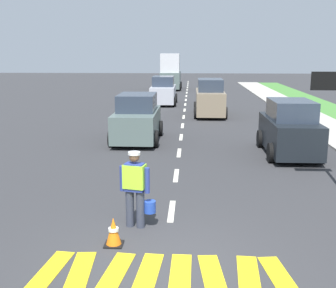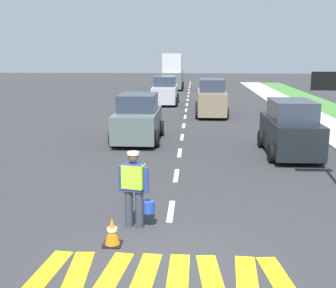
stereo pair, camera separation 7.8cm
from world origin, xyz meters
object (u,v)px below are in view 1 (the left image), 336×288
delivery_truck (171,73)px  car_parked_curbside (289,130)px  car_oncoming_lead (137,119)px  car_outgoing_far (210,99)px  road_worker (136,186)px  traffic_cone_near (114,232)px  car_oncoming_second (163,91)px

delivery_truck → car_parked_curbside: bearing=-78.2°
car_oncoming_lead → car_outgoing_far: size_ratio=0.93×
road_worker → car_parked_curbside: (4.75, 6.91, 0.01)m
road_worker → car_parked_curbside: 8.39m
traffic_cone_near → car_oncoming_second: 22.93m
car_oncoming_second → car_parked_curbside: (5.62, -15.07, 0.01)m
delivery_truck → car_oncoming_lead: size_ratio=1.18×
car_oncoming_second → car_outgoing_far: (3.11, -5.36, 0.08)m
car_parked_curbside → car_outgoing_far: size_ratio=0.92×
traffic_cone_near → car_oncoming_lead: (-0.79, 10.03, 0.64)m
delivery_truck → road_worker: bearing=-88.4°
car_oncoming_second → car_outgoing_far: 6.20m
traffic_cone_near → delivery_truck: size_ratio=0.12×
car_parked_curbside → delivery_truck: bearing=101.8°
car_oncoming_second → car_parked_curbside: 16.08m
road_worker → traffic_cone_near: 1.18m
road_worker → delivery_truck: size_ratio=0.36×
delivery_truck → car_oncoming_second: delivery_truck is taller
car_parked_curbside → car_outgoing_far: bearing=104.5°
car_oncoming_second → delivery_truck: bearing=90.4°
traffic_cone_near → car_parked_curbside: (5.08, 7.84, 0.65)m
car_oncoming_lead → car_parked_curbside: car_parked_curbside is taller
road_worker → car_outgoing_far: size_ratio=0.40×
traffic_cone_near → car_oncoming_lead: car_oncoming_lead is taller
traffic_cone_near → car_oncoming_second: size_ratio=0.15×
car_oncoming_lead → delivery_truck: bearing=89.6°
delivery_truck → car_outgoing_far: bearing=-79.7°
car_oncoming_second → car_oncoming_lead: (-0.26, -12.88, -0.01)m
road_worker → car_parked_curbside: bearing=55.5°
road_worker → car_outgoing_far: car_outgoing_far is taller
car_oncoming_second → car_oncoming_lead: bearing=-91.2°
traffic_cone_near → car_outgoing_far: (2.58, 17.55, 0.73)m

